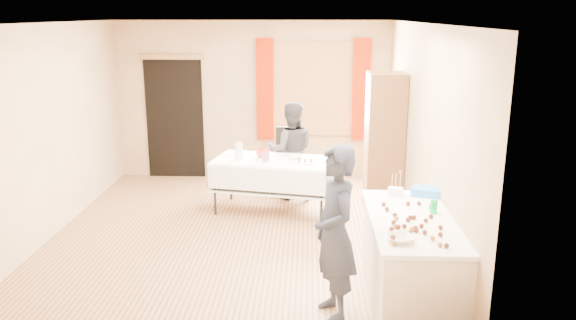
{
  "coord_description": "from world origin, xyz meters",
  "views": [
    {
      "loc": [
        0.93,
        -6.43,
        2.71
      ],
      "look_at": [
        0.69,
        0.0,
        1.02
      ],
      "focal_mm": 35.0,
      "sensor_mm": 36.0,
      "label": 1
    }
  ],
  "objects_px": {
    "woman": "(291,151)",
    "girl": "(335,233)",
    "party_table": "(273,180)",
    "cabinet": "(384,142)",
    "chair": "(289,172)",
    "counter": "(410,264)"
  },
  "relations": [
    {
      "from": "woman",
      "to": "girl",
      "type": "bearing_deg",
      "value": 93.81
    },
    {
      "from": "party_table",
      "to": "girl",
      "type": "distance_m",
      "value": 2.92
    },
    {
      "from": "cabinet",
      "to": "chair",
      "type": "xyz_separation_m",
      "value": [
        -1.36,
        0.8,
        -0.67
      ]
    },
    {
      "from": "cabinet",
      "to": "woman",
      "type": "relative_size",
      "value": 1.33
    },
    {
      "from": "party_table",
      "to": "counter",
      "type": "bearing_deg",
      "value": -50.61
    },
    {
      "from": "party_table",
      "to": "cabinet",
      "type": "bearing_deg",
      "value": 17.27
    },
    {
      "from": "cabinet",
      "to": "party_table",
      "type": "bearing_deg",
      "value": -173.73
    },
    {
      "from": "girl",
      "to": "woman",
      "type": "bearing_deg",
      "value": 172.09
    },
    {
      "from": "party_table",
      "to": "chair",
      "type": "relative_size",
      "value": 1.81
    },
    {
      "from": "woman",
      "to": "party_table",
      "type": "bearing_deg",
      "value": 64.9
    },
    {
      "from": "woman",
      "to": "counter",
      "type": "bearing_deg",
      "value": 105.84
    },
    {
      "from": "girl",
      "to": "chair",
      "type": "bearing_deg",
      "value": 171.98
    },
    {
      "from": "cabinet",
      "to": "girl",
      "type": "bearing_deg",
      "value": -105.3
    },
    {
      "from": "cabinet",
      "to": "counter",
      "type": "bearing_deg",
      "value": -92.02
    },
    {
      "from": "cabinet",
      "to": "party_table",
      "type": "relative_size",
      "value": 1.09
    },
    {
      "from": "counter",
      "to": "party_table",
      "type": "relative_size",
      "value": 0.93
    },
    {
      "from": "cabinet",
      "to": "chair",
      "type": "height_order",
      "value": "cabinet"
    },
    {
      "from": "chair",
      "to": "woman",
      "type": "distance_m",
      "value": 0.57
    },
    {
      "from": "counter",
      "to": "woman",
      "type": "xyz_separation_m",
      "value": [
        -1.21,
        3.27,
        0.27
      ]
    },
    {
      "from": "counter",
      "to": "girl",
      "type": "height_order",
      "value": "girl"
    },
    {
      "from": "counter",
      "to": "girl",
      "type": "xyz_separation_m",
      "value": [
        -0.71,
        -0.14,
        0.35
      ]
    },
    {
      "from": "party_table",
      "to": "chair",
      "type": "distance_m",
      "value": 1.0
    }
  ]
}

